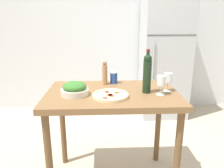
% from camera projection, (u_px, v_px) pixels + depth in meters
% --- Properties ---
extents(wall_back, '(6.40, 0.08, 2.60)m').
position_uv_depth(wall_back, '(107.00, 32.00, 3.59)').
color(wall_back, silver).
rests_on(wall_back, ground_plane).
extents(refrigerator, '(0.70, 0.64, 1.79)m').
position_uv_depth(refrigerator, '(164.00, 60.00, 3.40)').
color(refrigerator, '#B7BCC1').
rests_on(refrigerator, ground_plane).
extents(prep_counter, '(1.12, 0.73, 0.90)m').
position_uv_depth(prep_counter, '(112.00, 105.00, 1.90)').
color(prep_counter, brown).
rests_on(prep_counter, ground_plane).
extents(wine_bottle, '(0.07, 0.07, 0.36)m').
position_uv_depth(wine_bottle, '(147.00, 73.00, 1.80)').
color(wine_bottle, black).
rests_on(wine_bottle, prep_counter).
extents(wine_glass_near, '(0.07, 0.07, 0.16)m').
position_uv_depth(wine_glass_near, '(161.00, 82.00, 1.76)').
color(wine_glass_near, silver).
rests_on(wine_glass_near, prep_counter).
extents(wine_glass_far, '(0.07, 0.07, 0.16)m').
position_uv_depth(wine_glass_far, '(168.00, 79.00, 1.85)').
color(wine_glass_far, silver).
rests_on(wine_glass_far, prep_counter).
extents(pepper_mill, '(0.05, 0.05, 0.23)m').
position_uv_depth(pepper_mill, '(105.00, 73.00, 2.05)').
color(pepper_mill, '#AD7F51').
rests_on(pepper_mill, prep_counter).
extents(salad_bowl, '(0.23, 0.23, 0.11)m').
position_uv_depth(salad_bowl, '(75.00, 89.00, 1.78)').
color(salad_bowl, silver).
rests_on(salad_bowl, prep_counter).
extents(homemade_pizza, '(0.29, 0.29, 0.03)m').
position_uv_depth(homemade_pizza, '(111.00, 95.00, 1.74)').
color(homemade_pizza, beige).
rests_on(homemade_pizza, prep_counter).
extents(salt_canister, '(0.07, 0.07, 0.11)m').
position_uv_depth(salt_canister, '(114.00, 77.00, 2.11)').
color(salt_canister, '#284CA3').
rests_on(salt_canister, prep_counter).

